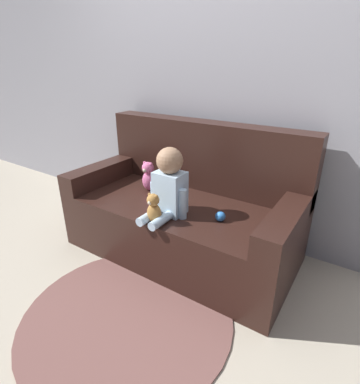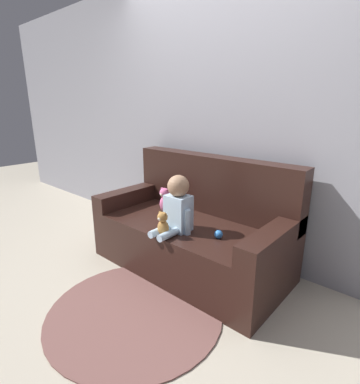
% 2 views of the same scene
% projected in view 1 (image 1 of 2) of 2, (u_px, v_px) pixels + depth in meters
% --- Properties ---
extents(ground_plane, '(12.00, 12.00, 0.00)m').
position_uv_depth(ground_plane, '(181.00, 251.00, 2.36)').
color(ground_plane, '#B7AD99').
extents(wall_back, '(8.00, 0.05, 2.60)m').
position_uv_depth(wall_back, '(218.00, 71.00, 2.22)').
color(wall_back, '#93939E').
rests_on(wall_back, ground_plane).
extents(couch, '(1.67, 0.83, 0.96)m').
position_uv_depth(couch, '(186.00, 211.00, 2.28)').
color(couch, black).
rests_on(couch, ground_plane).
extents(person_baby, '(0.28, 0.35, 0.45)m').
position_uv_depth(person_baby, '(169.00, 185.00, 1.92)').
color(person_baby, silver).
rests_on(person_baby, couch).
extents(teddy_bear_brown, '(0.12, 0.09, 0.20)m').
position_uv_depth(teddy_bear_brown, '(154.00, 209.00, 1.85)').
color(teddy_bear_brown, '#AD7A3D').
rests_on(teddy_bear_brown, couch).
extents(plush_toy_side, '(0.11, 0.11, 0.23)m').
position_uv_depth(plush_toy_side, '(149.00, 176.00, 2.32)').
color(plush_toy_side, '#DB6699').
rests_on(plush_toy_side, couch).
extents(toy_ball, '(0.06, 0.06, 0.06)m').
position_uv_depth(toy_ball, '(220.00, 216.00, 1.89)').
color(toy_ball, '#337FDB').
rests_on(toy_ball, couch).
extents(floor_rug, '(1.22, 1.22, 0.01)m').
position_uv_depth(floor_rug, '(128.00, 315.00, 1.75)').
color(floor_rug, brown).
rests_on(floor_rug, ground_plane).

